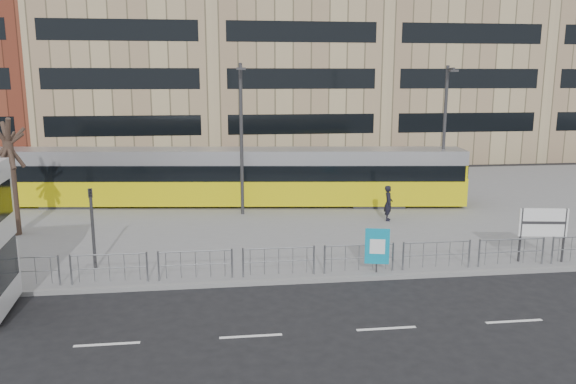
{
  "coord_description": "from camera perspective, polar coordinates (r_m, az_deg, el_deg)",
  "views": [
    {
      "loc": [
        -2.81,
        -18.92,
        7.26
      ],
      "look_at": [
        0.34,
        6.0,
        2.14
      ],
      "focal_mm": 35.0,
      "sensor_mm": 36.0,
      "label": 1
    }
  ],
  "objects": [
    {
      "name": "ground",
      "position": [
        20.46,
        1.19,
        -9.26
      ],
      "size": [
        120.0,
        120.0,
        0.0
      ],
      "primitive_type": "plane",
      "color": "black",
      "rests_on": "ground"
    },
    {
      "name": "plaza",
      "position": [
        31.87,
        -1.95,
        -1.52
      ],
      "size": [
        64.0,
        24.0,
        0.15
      ],
      "primitive_type": "cube",
      "color": "slate",
      "rests_on": "ground"
    },
    {
      "name": "kerb",
      "position": [
        20.48,
        1.17,
        -9.02
      ],
      "size": [
        64.0,
        0.25,
        0.17
      ],
      "primitive_type": "cube",
      "color": "gray",
      "rests_on": "ground"
    },
    {
      "name": "building_row",
      "position": [
        53.67,
        -2.62,
        17.55
      ],
      "size": [
        70.4,
        18.4,
        31.2
      ],
      "color": "brown",
      "rests_on": "ground"
    },
    {
      "name": "pedestrian_barrier",
      "position": [
        20.97,
        6.44,
        -5.97
      ],
      "size": [
        32.07,
        0.07,
        1.1
      ],
      "color": "gray",
      "rests_on": "plaza"
    },
    {
      "name": "road_markings",
      "position": [
        17.03,
        6.64,
        -13.78
      ],
      "size": [
        62.0,
        0.12,
        0.01
      ],
      "primitive_type": "cube",
      "color": "white",
      "rests_on": "ground"
    },
    {
      "name": "tram",
      "position": [
        32.05,
        -6.52,
        1.54
      ],
      "size": [
        27.13,
        5.78,
        3.18
      ],
      "rotation": [
        0.0,
        0.0,
        -0.12
      ],
      "color": "#D0C30B",
      "rests_on": "plaza"
    },
    {
      "name": "station_sign",
      "position": [
        24.03,
        24.5,
        -3.07
      ],
      "size": [
        1.86,
        0.37,
        2.15
      ],
      "rotation": [
        0.0,
        0.0,
        -0.16
      ],
      "color": "#2D2D30",
      "rests_on": "plaza"
    },
    {
      "name": "ad_panel",
      "position": [
        21.07,
        9.04,
        -5.52
      ],
      "size": [
        0.89,
        0.27,
        1.68
      ],
      "rotation": [
        0.0,
        0.0,
        -0.23
      ],
      "color": "#2D2D30",
      "rests_on": "plaza"
    },
    {
      "name": "pedestrian",
      "position": [
        28.81,
        10.16,
        -1.12
      ],
      "size": [
        0.6,
        0.75,
        1.8
      ],
      "primitive_type": "imported",
      "rotation": [
        0.0,
        0.0,
        1.28
      ],
      "color": "black",
      "rests_on": "plaza"
    },
    {
      "name": "traffic_light_west",
      "position": [
        22.21,
        -19.29,
        -2.51
      ],
      "size": [
        0.19,
        0.22,
        3.1
      ],
      "rotation": [
        0.0,
        0.0,
        0.16
      ],
      "color": "#2D2D30",
      "rests_on": "plaza"
    },
    {
      "name": "lamp_post_west",
      "position": [
        29.22,
        -4.76,
        5.96
      ],
      "size": [
        0.45,
        1.04,
        7.85
      ],
      "color": "#2D2D30",
      "rests_on": "plaza"
    },
    {
      "name": "lamp_post_east",
      "position": [
        32.69,
        15.64,
        6.1
      ],
      "size": [
        0.45,
        1.04,
        7.79
      ],
      "color": "#2D2D30",
      "rests_on": "plaza"
    },
    {
      "name": "bare_tree",
      "position": [
        28.04,
        -26.81,
        6.99
      ],
      "size": [
        3.99,
        3.99,
        7.34
      ],
      "color": "#2D1F19",
      "rests_on": "plaza"
    }
  ]
}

